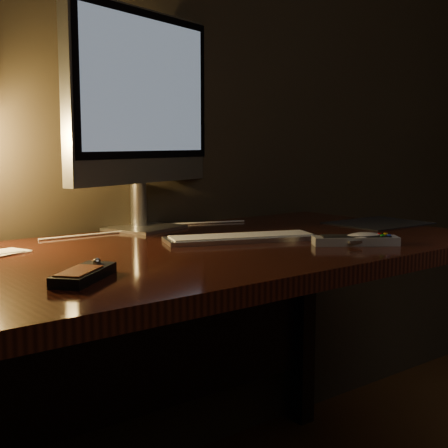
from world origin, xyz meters
TOP-DOWN VIEW (x-y plane):
  - desk at (0.00, 1.93)m, footprint 1.60×0.75m
  - monitor at (0.11, 2.18)m, footprint 0.55×0.22m
  - keyboard at (0.20, 1.86)m, footprint 0.40×0.24m
  - mousepad at (0.73, 1.86)m, footprint 0.28×0.23m
  - mouse at (0.39, 1.63)m, footprint 0.12×0.09m
  - media_remote at (-0.31, 1.69)m, footprint 0.16×0.15m
  - tv_remote at (0.37, 1.64)m, footprint 0.20×0.16m
  - papers at (-0.33, 2.05)m, footprint 0.11×0.09m
  - cable at (0.13, 2.17)m, footprint 0.63×0.15m

SIDE VIEW (x-z plane):
  - desk at x=0.00m, z-range 0.25..1.00m
  - mousepad at x=0.73m, z-range 0.75..0.75m
  - papers at x=-0.33m, z-range 0.75..0.76m
  - cable at x=0.13m, z-range 0.75..0.76m
  - keyboard at x=0.20m, z-range 0.75..0.76m
  - mouse at x=0.39m, z-range 0.75..0.77m
  - media_remote at x=-0.31m, z-range 0.75..0.78m
  - tv_remote at x=0.37m, z-range 0.75..0.77m
  - monitor at x=0.11m, z-range 0.81..1.41m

